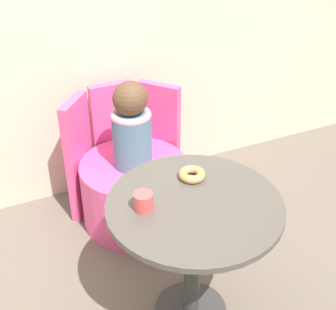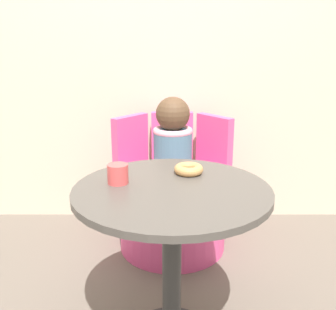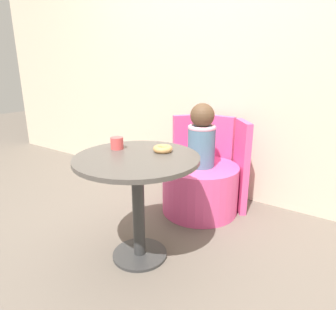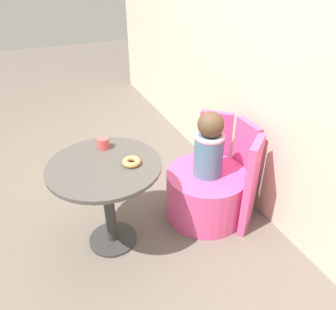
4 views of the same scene
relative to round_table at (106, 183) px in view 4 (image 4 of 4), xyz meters
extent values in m
plane|color=#665B51|center=(-0.06, 0.04, -0.50)|extent=(12.00, 12.00, 0.00)
cube|color=beige|center=(-0.06, 1.17, 0.70)|extent=(6.00, 0.06, 2.40)
cylinder|color=#333333|center=(0.00, 0.00, -0.49)|extent=(0.33, 0.33, 0.02)
cylinder|color=#333333|center=(0.00, 0.00, -0.19)|extent=(0.07, 0.07, 0.59)
cylinder|color=#4C4742|center=(0.00, 0.00, 0.12)|extent=(0.70, 0.70, 0.02)
cylinder|color=#E54C8C|center=(0.01, 0.73, -0.31)|extent=(0.59, 0.59, 0.38)
cube|color=#E54C8C|center=(0.01, 1.05, -0.14)|extent=(0.25, 0.05, 0.72)
cube|color=#E54C8C|center=(0.26, 0.93, -0.14)|extent=(0.20, 0.22, 0.72)
cube|color=#E54C8C|center=(-0.23, 0.93, -0.14)|extent=(0.20, 0.22, 0.72)
cylinder|color=slate|center=(0.01, 0.73, 0.03)|extent=(0.20, 0.20, 0.31)
torus|color=pink|center=(0.01, 0.73, 0.17)|extent=(0.21, 0.21, 0.04)
sphere|color=brown|center=(0.01, 0.73, 0.26)|extent=(0.18, 0.18, 0.18)
torus|color=tan|center=(0.07, 0.15, 0.15)|extent=(0.11, 0.11, 0.04)
cylinder|color=#DB4C4C|center=(-0.19, 0.05, 0.17)|extent=(0.08, 0.08, 0.07)
camera|label=1|loc=(-0.69, -1.26, 1.27)|focal=50.00mm
camera|label=2|loc=(-0.01, -1.29, 0.64)|focal=42.00mm
camera|label=3|loc=(1.04, -1.20, 0.63)|focal=32.00mm
camera|label=4|loc=(1.67, -0.32, 1.22)|focal=35.00mm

